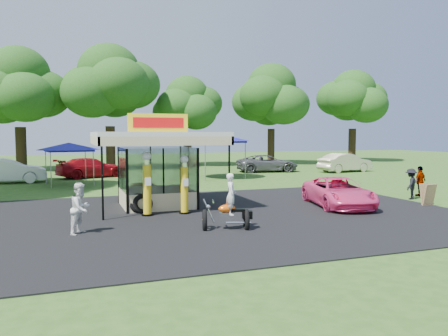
{
  "coord_description": "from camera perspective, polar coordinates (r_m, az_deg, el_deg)",
  "views": [
    {
      "loc": [
        -5.74,
        -14.47,
        3.29
      ],
      "look_at": [
        0.87,
        4.0,
        1.76
      ],
      "focal_mm": 35.0,
      "sensor_mm": 36.0,
      "label": 1
    }
  ],
  "objects": [
    {
      "name": "motorcycle",
      "position": [
        14.99,
        0.69,
        -5.14
      ],
      "size": [
        1.8,
        1.2,
        2.04
      ],
      "rotation": [
        0.0,
        0.0,
        -0.27
      ],
      "color": "black",
      "rests_on": "ground"
    },
    {
      "name": "oak_far_d",
      "position": [
        45.96,
        -4.83,
        7.57
      ],
      "size": [
        7.66,
        7.66,
        9.11
      ],
      "color": "black",
      "rests_on": "ground"
    },
    {
      "name": "oak_far_c",
      "position": [
        42.65,
        -14.73,
        9.62
      ],
      "size": [
        9.69,
        9.69,
        11.42
      ],
      "color": "black",
      "rests_on": "ground"
    },
    {
      "name": "gas_station_kiosk",
      "position": [
        19.87,
        -8.8,
        0.04
      ],
      "size": [
        5.4,
        5.4,
        4.18
      ],
      "color": "white",
      "rests_on": "ground"
    },
    {
      "name": "spectator_west",
      "position": [
        15.1,
        -18.21,
        -5.06
      ],
      "size": [
        1.01,
        1.05,
        1.71
      ],
      "primitive_type": "imported",
      "rotation": [
        0.0,
        0.0,
        0.93
      ],
      "color": "white",
      "rests_on": "ground"
    },
    {
      "name": "spectator_east_a",
      "position": [
        24.0,
        23.23,
        -1.92
      ],
      "size": [
        1.16,
        1.05,
        1.56
      ],
      "primitive_type": "imported",
      "rotation": [
        0.0,
        0.0,
        3.74
      ],
      "color": "black",
      "rests_on": "ground"
    },
    {
      "name": "spectator_east_b",
      "position": [
        25.38,
        24.24,
        -1.58
      ],
      "size": [
        1.01,
        0.65,
        1.6
      ],
      "primitive_type": "imported",
      "rotation": [
        0.0,
        0.0,
        3.44
      ],
      "color": "gray",
      "rests_on": "ground"
    },
    {
      "name": "tent_east",
      "position": [
        32.8,
        -0.81,
        3.98
      ],
      "size": [
        4.78,
        4.78,
        3.34
      ],
      "rotation": [
        0.0,
        0.0,
        0.04
      ],
      "color": "gray",
      "rests_on": "ground"
    },
    {
      "name": "ground",
      "position": [
        15.91,
        1.91,
        -7.49
      ],
      "size": [
        120.0,
        120.0,
        0.0
      ],
      "primitive_type": "plane",
      "color": "#29531A",
      "rests_on": "ground"
    },
    {
      "name": "gas_pump_left",
      "position": [
        17.67,
        -10.01,
        -2.28
      ],
      "size": [
        0.48,
        0.48,
        2.59
      ],
      "color": "black",
      "rests_on": "ground"
    },
    {
      "name": "bg_car_b",
      "position": [
        34.65,
        -16.98,
        0.04
      ],
      "size": [
        5.56,
        3.77,
        1.49
      ],
      "primitive_type": "imported",
      "rotation": [
        0.0,
        0.0,
        1.93
      ],
      "color": "#A90D14",
      "rests_on": "ground"
    },
    {
      "name": "pink_sedan",
      "position": [
        20.43,
        14.72,
        -3.09
      ],
      "size": [
        3.24,
        5.14,
        1.32
      ],
      "primitive_type": "imported",
      "rotation": [
        0.0,
        0.0,
        -0.23
      ],
      "color": "#FE458A",
      "rests_on": "ground"
    },
    {
      "name": "tent_west",
      "position": [
        29.76,
        -19.62,
        2.64
      ],
      "size": [
        3.94,
        3.94,
        2.75
      ],
      "rotation": [
        0.0,
        0.0,
        0.15
      ],
      "color": "gray",
      "rests_on": "ground"
    },
    {
      "name": "bg_car_d",
      "position": [
        38.37,
        5.68,
        0.61
      ],
      "size": [
        5.6,
        3.14,
        1.48
      ],
      "primitive_type": "imported",
      "rotation": [
        0.0,
        0.0,
        1.44
      ],
      "color": "#545457",
      "rests_on": "ground"
    },
    {
      "name": "gas_pump_right",
      "position": [
        17.92,
        -5.19,
        -2.38
      ],
      "size": [
        0.45,
        0.45,
        2.43
      ],
      "color": "black",
      "rests_on": "ground"
    },
    {
      "name": "oak_far_b",
      "position": [
        43.69,
        -25.19,
        8.83
      ],
      "size": [
        9.13,
        9.13,
        10.89
      ],
      "color": "black",
      "rests_on": "ground"
    },
    {
      "name": "asphalt_apron",
      "position": [
        17.74,
        -0.48,
        -6.17
      ],
      "size": [
        20.0,
        14.0,
        0.04
      ],
      "primitive_type": "cube",
      "color": "black",
      "rests_on": "ground"
    },
    {
      "name": "oak_far_e",
      "position": [
        48.94,
        6.21,
        8.64
      ],
      "size": [
        9.08,
        9.08,
        10.81
      ],
      "color": "black",
      "rests_on": "ground"
    },
    {
      "name": "a_frame_sign",
      "position": [
        22.07,
        25.06,
        -3.19
      ],
      "size": [
        0.58,
        0.53,
        1.02
      ],
      "rotation": [
        0.0,
        0.0,
        -0.05
      ],
      "color": "#593819",
      "rests_on": "ground"
    },
    {
      "name": "bg_car_a",
      "position": [
        32.71,
        -26.48,
        -0.36
      ],
      "size": [
        5.06,
        2.0,
        1.64
      ],
      "primitive_type": "imported",
      "rotation": [
        0.0,
        0.0,
        1.62
      ],
      "color": "silver",
      "rests_on": "ground"
    },
    {
      "name": "oak_far_f",
      "position": [
        55.6,
        16.49,
        8.0
      ],
      "size": [
        8.95,
        8.95,
        10.78
      ],
      "color": "black",
      "rests_on": "ground"
    },
    {
      "name": "spare_tires",
      "position": [
        18.43,
        -10.84,
        -4.58
      ],
      "size": [
        1.03,
        0.66,
        0.87
      ],
      "rotation": [
        0.0,
        0.0,
        0.07
      ],
      "color": "black",
      "rests_on": "ground"
    },
    {
      "name": "kiosk_car",
      "position": [
        22.16,
        -9.85,
        -2.9
      ],
      "size": [
        2.82,
        1.13,
        0.96
      ],
      "primitive_type": "imported",
      "rotation": [
        0.0,
        0.0,
        1.57
      ],
      "color": "yellow",
      "rests_on": "ground"
    },
    {
      "name": "bg_car_e",
      "position": [
        39.52,
        15.52,
        0.69
      ],
      "size": [
        5.15,
        2.45,
        1.63
      ],
      "primitive_type": "imported",
      "rotation": [
        0.0,
        0.0,
        1.72
      ],
      "color": "beige",
      "rests_on": "ground"
    }
  ]
}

